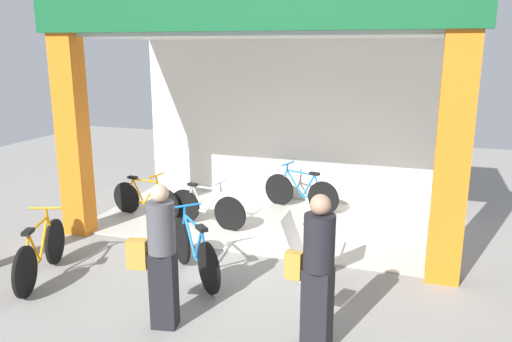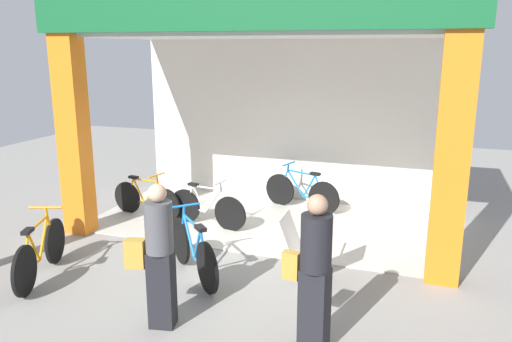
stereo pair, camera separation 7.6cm
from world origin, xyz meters
name	(u,v)px [view 2 (the right image)]	position (x,y,z in m)	size (l,w,h in m)	color
ground_plane	(240,253)	(0.00, 0.00, 0.00)	(20.77, 20.77, 0.00)	gray
shop_facade	(273,103)	(0.00, 1.69, 2.18)	(6.58, 3.39, 4.01)	beige
bicycle_inside_0	(207,208)	(-0.99, 0.95, 0.35)	(1.57, 0.43, 0.87)	black
bicycle_inside_1	(301,192)	(0.38, 2.44, 0.36)	(1.60, 0.57, 0.91)	black
bicycle_inside_2	(146,199)	(-2.30, 1.06, 0.35)	(1.56, 0.43, 0.87)	black
bicycle_parked_0	(193,251)	(-0.32, -0.99, 0.39)	(1.30, 1.26, 0.97)	black
bicycle_parked_1	(40,252)	(-2.32, -1.71, 0.38)	(0.64, 1.64, 0.94)	black
sandwich_board_sign	(306,247)	(1.17, -0.50, 0.45)	(0.71, 0.59, 0.90)	silver
pedestrian_0	(314,272)	(1.65, -2.16, 0.89)	(0.55, 0.37, 1.72)	black
pedestrian_1	(158,255)	(-0.12, -2.28, 0.87)	(0.60, 0.37, 1.71)	black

